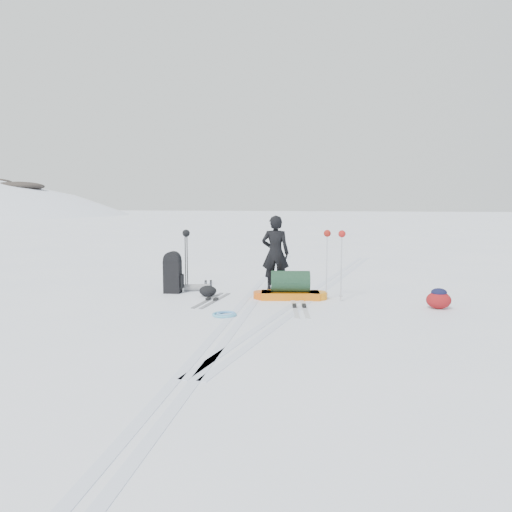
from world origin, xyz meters
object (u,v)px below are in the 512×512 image
(skier, at_px, (275,253))
(expedition_rucksack, at_px, (176,274))
(pulk_sled, at_px, (290,288))
(ski_poles_black, at_px, (186,241))

(skier, bearing_deg, expedition_rucksack, 16.59)
(skier, height_order, expedition_rucksack, skier)
(skier, xyz_separation_m, expedition_rucksack, (-2.24, -0.78, -0.45))
(pulk_sled, bearing_deg, ski_poles_black, 156.78)
(ski_poles_black, bearing_deg, expedition_rucksack, -118.80)
(skier, bearing_deg, pulk_sled, 115.66)
(pulk_sled, xyz_separation_m, ski_poles_black, (-2.64, 0.60, 0.96))
(skier, relative_size, pulk_sled, 1.07)
(expedition_rucksack, xyz_separation_m, ski_poles_black, (0.11, 0.44, 0.75))
(expedition_rucksack, height_order, ski_poles_black, ski_poles_black)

